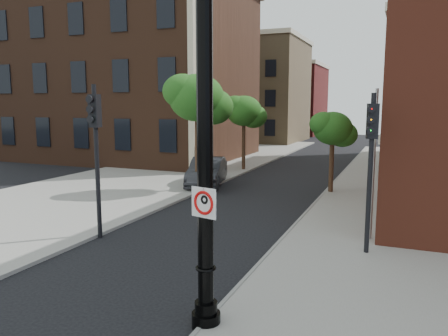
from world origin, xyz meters
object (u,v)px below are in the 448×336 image
at_px(lamppost, 205,171).
at_px(traffic_signal_right, 371,148).
at_px(no_parking_sign, 204,202).
at_px(parked_car, 207,172).
at_px(traffic_signal_left, 96,136).

height_order(lamppost, traffic_signal_right, lamppost).
relative_size(lamppost, no_parking_sign, 11.78).
height_order(parked_car, traffic_signal_right, traffic_signal_right).
relative_size(lamppost, parked_car, 1.47).
bearing_deg(parked_car, traffic_signal_left, -101.52).
bearing_deg(no_parking_sign, traffic_signal_right, 80.37).
bearing_deg(traffic_signal_right, no_parking_sign, -129.72).
distance_m(parked_car, traffic_signal_right, 13.01).
xyz_separation_m(parked_car, traffic_signal_left, (0.61, -10.31, 2.75)).
xyz_separation_m(traffic_signal_left, traffic_signal_right, (8.73, 1.62, -0.22)).
distance_m(no_parking_sign, traffic_signal_left, 7.49).
height_order(lamppost, traffic_signal_left, lamppost).
relative_size(no_parking_sign, traffic_signal_left, 0.12).
relative_size(parked_car, traffic_signal_left, 0.92).
height_order(traffic_signal_left, traffic_signal_right, traffic_signal_left).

